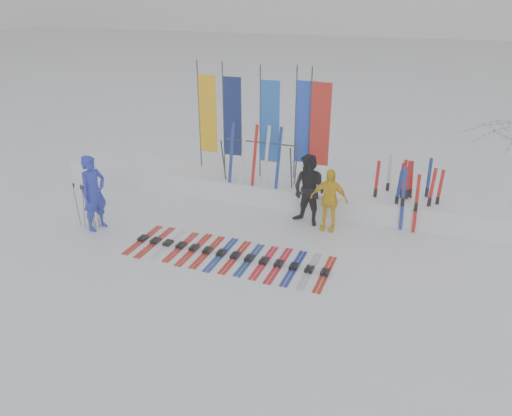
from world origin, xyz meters
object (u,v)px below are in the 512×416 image
at_px(person_yellow, 329,200).
at_px(ski_rack, 260,156).
at_px(ski_row, 228,255).
at_px(person_black, 309,190).
at_px(person_blue, 94,193).

xyz_separation_m(person_yellow, ski_rack, (-2.26, 1.08, 0.57)).
bearing_deg(ski_row, ski_rack, 97.57).
height_order(person_black, ski_rack, person_black).
height_order(person_black, ski_row, person_black).
xyz_separation_m(ski_row, ski_rack, (-0.44, 3.28, 1.35)).
bearing_deg(ski_rack, ski_row, -82.43).
bearing_deg(ski_rack, person_yellow, -25.64).
distance_m(ski_row, ski_rack, 3.57).
height_order(person_yellow, ski_rack, ski_rack).
distance_m(person_blue, ski_row, 3.84).
xyz_separation_m(person_blue, person_black, (4.98, 2.17, -0.04)).
bearing_deg(ski_row, person_black, 61.59).
bearing_deg(person_yellow, ski_row, -129.04).
height_order(person_blue, person_black, person_blue).
xyz_separation_m(person_blue, ski_rack, (3.28, 3.11, 0.41)).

